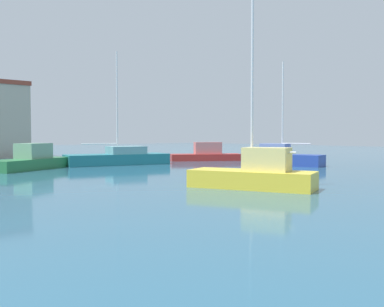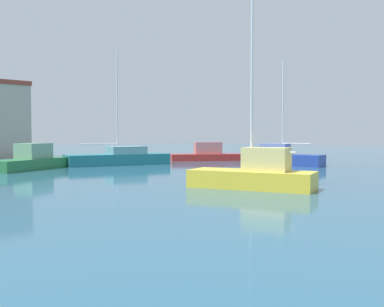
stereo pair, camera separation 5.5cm
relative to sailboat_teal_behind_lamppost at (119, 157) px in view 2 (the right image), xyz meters
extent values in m
plane|color=#285670|center=(-7.36, -8.03, -0.62)|extent=(160.00, 160.00, 0.00)
cube|color=#1E707A|center=(-0.13, 0.03, -0.16)|extent=(9.09, 4.65, 0.92)
cube|color=#6B9CA2|center=(0.63, -0.15, 0.63)|extent=(3.48, 2.93, 0.66)
cylinder|color=silver|center=(-0.13, 0.03, 4.66)|extent=(0.12, 0.12, 8.73)
cylinder|color=silver|center=(-1.65, 0.39, 1.20)|extent=(2.98, 0.77, 0.08)
cube|color=#28703D|center=(-7.69, -0.07, -0.22)|extent=(7.13, 5.20, 0.79)
cube|color=gray|center=(-7.33, 0.12, 0.75)|extent=(2.88, 2.59, 1.14)
cube|color=gold|center=(-4.05, -18.36, -0.19)|extent=(4.18, 6.28, 0.85)
cube|color=#DFCD77|center=(-3.77, -19.05, 0.79)|extent=(2.07, 2.45, 1.11)
cylinder|color=silver|center=(-4.05, -18.36, 4.75)|extent=(0.12, 0.12, 9.03)
cylinder|color=silver|center=(-3.64, -19.35, 1.14)|extent=(0.87, 1.95, 0.08)
cube|color=#233D93|center=(9.88, -9.75, -0.15)|extent=(3.51, 7.06, 0.94)
cube|color=#6E7DB1|center=(9.72, -9.11, 0.76)|extent=(1.80, 2.54, 0.88)
cylinder|color=silver|center=(9.88, -9.75, 4.18)|extent=(0.12, 0.12, 7.71)
cylinder|color=silver|center=(10.18, -10.93, 1.22)|extent=(0.65, 2.33, 0.08)
cube|color=#B22823|center=(9.62, -0.64, -0.29)|extent=(6.98, 5.31, 0.66)
cube|color=#C4716E|center=(9.80, -0.75, 0.63)|extent=(2.92, 2.48, 1.18)
camera|label=1|loc=(-19.91, -31.98, 1.95)|focal=40.62mm
camera|label=2|loc=(-19.87, -32.01, 1.95)|focal=40.62mm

